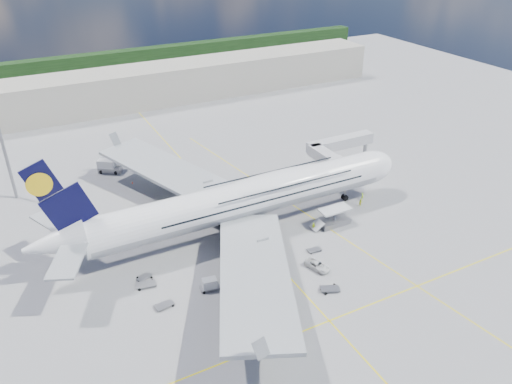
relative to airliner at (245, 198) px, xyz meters
name	(u,v)px	position (x,y,z in m)	size (l,w,h in m)	color
ground	(268,254)	(-0.26, -10.00, -6.87)	(300.00, 300.00, 0.00)	gray
taxi_line_main	(268,254)	(-0.26, -10.00, -6.86)	(0.25, 220.00, 0.01)	yellow
taxi_line_cross	(329,321)	(-0.26, -30.00, -6.86)	(120.00, 0.25, 0.01)	yellow
taxi_line_diag	(303,212)	(13.74, 0.00, -6.86)	(0.25, 100.00, 0.01)	yellow
airliner	(245,198)	(0.00, 0.00, 0.00)	(77.26, 79.15, 23.71)	white
jet_bridge	(336,150)	(29.55, 10.94, -0.02)	(18.80, 12.10, 8.50)	#B7B7BC
cargo_loader	(333,219)	(16.56, -7.11, -5.62)	(8.53, 3.20, 3.67)	silver
light_mast	(2,144)	(-40.26, 35.00, 6.34)	(3.00, 0.70, 25.50)	gray
terminal	(130,88)	(-0.26, 85.00, -0.87)	(180.00, 16.00, 12.00)	#B2AD9E
tree_line	(194,52)	(39.74, 130.00, -2.87)	(160.00, 6.00, 8.00)	#193814
dolly_row_a	(146,284)	(-23.30, -8.56, -6.49)	(3.67, 2.47, 0.49)	gray
dolly_row_b	(164,305)	(-22.14, -14.95, -6.52)	(3.24, 2.03, 0.45)	gray
dolly_row_c	(210,284)	(-13.90, -14.31, -5.75)	(3.53, 2.30, 2.08)	gray
dolly_back	(145,277)	(-22.93, -6.41, -6.56)	(3.08, 2.61, 0.40)	gray
dolly_nose_far	(330,289)	(4.02, -24.04, -6.50)	(3.69, 2.96, 0.48)	gray
dolly_nose_near	(314,250)	(7.95, -13.26, -6.56)	(2.79, 1.58, 0.40)	gray
baggage_tug	(265,291)	(-6.40, -20.04, -5.99)	(3.36, 1.92, 1.99)	silver
catering_truck_inner	(207,186)	(-1.37, 16.92, -4.97)	(7.06, 3.60, 4.03)	gray
catering_truck_outer	(109,166)	(-18.55, 38.04, -5.25)	(6.32, 4.93, 3.47)	gray
service_van	(317,266)	(5.42, -18.02, -6.19)	(2.24, 4.87, 1.35)	silver
crew_nose	(362,196)	(28.33, -1.69, -6.06)	(0.59, 0.39, 1.62)	#B7F019
crew_loader	(361,203)	(26.18, -3.81, -6.00)	(0.84, 0.66, 1.73)	#E6F219
crew_wing	(240,269)	(-7.43, -12.85, -5.97)	(1.05, 0.44, 1.79)	#EAFF1A
crew_van	(314,226)	(11.86, -7.00, -6.07)	(0.78, 0.51, 1.60)	#CFF019
crew_tug	(261,300)	(-7.88, -21.58, -6.02)	(1.10, 0.63, 1.70)	#C0FF1A
cone_nose	(373,177)	(37.23, 5.61, -6.60)	(0.44, 0.44, 0.56)	#F73F0D
cone_wing_left_inner	(230,212)	(-0.35, 6.52, -6.63)	(0.39, 0.39, 0.49)	#F73F0D
cone_wing_left_outer	(132,182)	(-15.29, 29.76, -6.64)	(0.38, 0.38, 0.48)	#F73F0D
cone_wing_right_inner	(282,285)	(-2.65, -19.48, -6.58)	(0.47, 0.47, 0.59)	#F73F0D
cone_wing_right_outer	(223,339)	(-16.68, -26.05, -6.58)	(0.47, 0.47, 0.59)	#F73F0D
cone_tail	(94,255)	(-29.36, 4.42, -6.63)	(0.38, 0.38, 0.49)	#F73F0D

